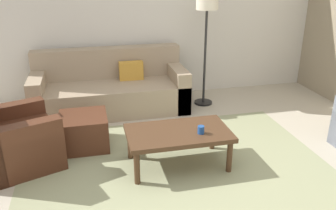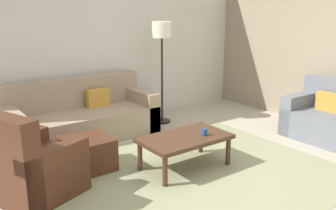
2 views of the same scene
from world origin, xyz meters
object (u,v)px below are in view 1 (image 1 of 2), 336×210
armchair_leather (9,141)px  lamp_standing (207,13)px  cup (201,130)px  ottoman (84,131)px  coffee_table (178,135)px  couch_main (110,89)px

armchair_leather → lamp_standing: bearing=26.6°
cup → ottoman: bearing=147.0°
armchair_leather → coffee_table: 1.81m
lamp_standing → couch_main: bearing=173.7°
couch_main → coffee_table: bearing=-72.7°
armchair_leather → lamp_standing: lamp_standing is taller
ottoman → cup: cup is taller
couch_main → cup: size_ratio=26.37×
armchair_leather → ottoman: 0.83m
cup → lamp_standing: 2.14m
coffee_table → cup: bearing=-27.2°
armchair_leather → cup: size_ratio=12.20×
ottoman → lamp_standing: (1.85, 1.02, 1.21)m
armchair_leather → ottoman: (0.77, 0.29, -0.11)m
armchair_leather → lamp_standing: 3.14m
couch_main → cup: couch_main is taller
armchair_leather → lamp_standing: size_ratio=0.60×
ottoman → lamp_standing: size_ratio=0.33×
couch_main → ottoman: (-0.41, -1.18, -0.10)m
ottoman → lamp_standing: lamp_standing is taller
lamp_standing → ottoman: bearing=-151.1°
couch_main → armchair_leather: (-1.19, -1.47, 0.01)m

